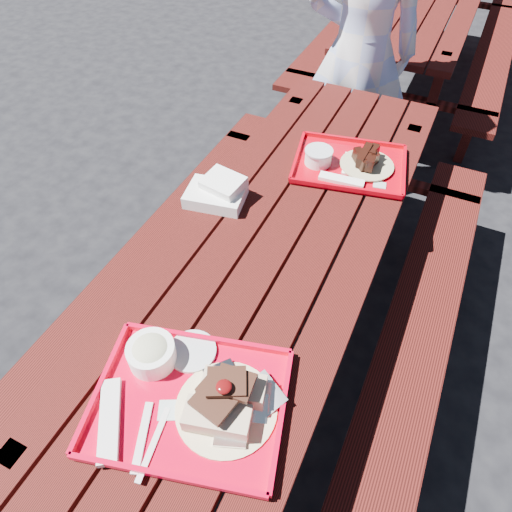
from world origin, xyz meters
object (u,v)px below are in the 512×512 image
at_px(near_tray, 191,389).
at_px(far_tray, 348,163).
at_px(person, 360,53).
at_px(picnic_table_far, 421,21).
at_px(picnic_table_near, 272,275).

xyz_separation_m(near_tray, far_tray, (0.07, 1.16, -0.02)).
bearing_deg(person, picnic_table_far, -110.68).
distance_m(picnic_table_near, far_tray, 0.58).
xyz_separation_m(picnic_table_near, far_tray, (0.11, 0.53, 0.21)).
distance_m(near_tray, person, 2.04).
distance_m(far_tray, person, 0.90).
xyz_separation_m(picnic_table_far, far_tray, (0.11, -2.27, 0.21)).
bearing_deg(picnic_table_far, person, -94.73).
xyz_separation_m(picnic_table_near, picnic_table_far, (0.00, 2.80, 0.00)).
relative_size(far_tray, person, 0.31).
bearing_deg(picnic_table_far, near_tray, -89.41).
distance_m(picnic_table_far, far_tray, 2.28).
height_order(picnic_table_near, far_tray, far_tray).
relative_size(near_tray, far_tray, 1.14).
bearing_deg(near_tray, picnic_table_near, 93.19).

